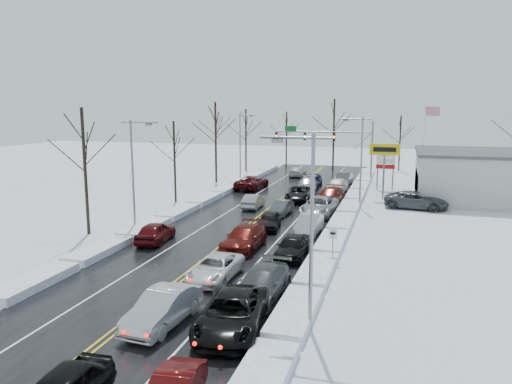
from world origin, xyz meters
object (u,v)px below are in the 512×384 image
(traffic_signal_mast, at_px, (334,140))
(tires_plus_sign, at_px, (385,153))
(oncoming_car_0, at_px, (253,208))
(flagpole, at_px, (425,137))

(traffic_signal_mast, bearing_deg, tires_plus_sign, -59.54)
(traffic_signal_mast, distance_m, oncoming_car_0, 22.00)
(traffic_signal_mast, distance_m, tires_plus_sign, 13.92)
(traffic_signal_mast, relative_size, oncoming_car_0, 3.16)
(flagpole, distance_m, oncoming_car_0, 28.89)
(flagpole, bearing_deg, tires_plus_sign, -108.44)
(tires_plus_sign, distance_m, flagpole, 14.79)
(flagpole, bearing_deg, traffic_signal_mast, -170.27)
(flagpole, xyz_separation_m, oncoming_car_0, (-16.89, -22.68, -5.93))
(tires_plus_sign, relative_size, flagpole, 0.60)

